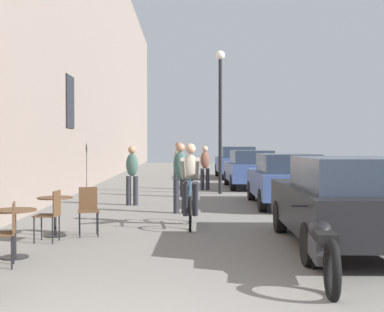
{
  "coord_description": "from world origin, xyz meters",
  "views": [
    {
      "loc": [
        0.5,
        -4.24,
        1.68
      ],
      "look_at": [
        0.84,
        17.5,
        1.21
      ],
      "focal_mm": 48.41,
      "sensor_mm": 36.0,
      "label": 1
    }
  ],
  "objects_px": {
    "cafe_chair_mid_toward_street": "(6,230)",
    "cafe_chair_far_toward_wall": "(88,208)",
    "street_lamp": "(220,103)",
    "parked_motorcycle": "(322,248)",
    "cafe_chair_far_toward_street": "(51,212)",
    "cyclist_on_bicycle": "(190,187)",
    "parked_car_second": "(285,179)",
    "cafe_table_far": "(55,208)",
    "pedestrian_mid": "(132,172)",
    "parked_car_fourth": "(236,162)",
    "pedestrian_far": "(179,166)",
    "cafe_table_mid": "(15,223)",
    "pedestrian_near": "(180,174)",
    "pedestrian_furthest": "(205,165)",
    "parked_car_nearest": "(343,201)",
    "parked_car_third": "(250,168)"
  },
  "relations": [
    {
      "from": "cafe_chair_mid_toward_street",
      "to": "cafe_chair_far_toward_wall",
      "type": "distance_m",
      "value": 2.57
    },
    {
      "from": "street_lamp",
      "to": "parked_motorcycle",
      "type": "xyz_separation_m",
      "value": [
        0.46,
        -11.37,
        -2.7
      ]
    },
    {
      "from": "cafe_chair_far_toward_street",
      "to": "cyclist_on_bicycle",
      "type": "relative_size",
      "value": 0.51
    },
    {
      "from": "cafe_chair_mid_toward_street",
      "to": "parked_car_second",
      "type": "height_order",
      "value": "parked_car_second"
    },
    {
      "from": "cafe_chair_far_toward_street",
      "to": "parked_car_second",
      "type": "height_order",
      "value": "parked_car_second"
    },
    {
      "from": "cafe_table_far",
      "to": "cafe_chair_far_toward_street",
      "type": "xyz_separation_m",
      "value": [
        0.08,
        -0.58,
        -0.0
      ]
    },
    {
      "from": "pedestrian_mid",
      "to": "parked_car_fourth",
      "type": "distance_m",
      "value": 12.39
    },
    {
      "from": "cafe_chair_far_toward_street",
      "to": "pedestrian_far",
      "type": "relative_size",
      "value": 0.5
    },
    {
      "from": "cyclist_on_bicycle",
      "to": "cafe_table_far",
      "type": "bearing_deg",
      "value": -155.04
    },
    {
      "from": "parked_car_fourth",
      "to": "street_lamp",
      "type": "bearing_deg",
      "value": -99.42
    },
    {
      "from": "cafe_chair_far_toward_wall",
      "to": "cyclist_on_bicycle",
      "type": "distance_m",
      "value": 2.22
    },
    {
      "from": "cafe_table_mid",
      "to": "parked_motorcycle",
      "type": "distance_m",
      "value": 4.44
    },
    {
      "from": "pedestrian_far",
      "to": "parked_car_fourth",
      "type": "distance_m",
      "value": 9.76
    },
    {
      "from": "cafe_chair_far_toward_wall",
      "to": "pedestrian_near",
      "type": "xyz_separation_m",
      "value": [
        1.69,
        3.05,
        0.46
      ]
    },
    {
      "from": "pedestrian_near",
      "to": "parked_car_second",
      "type": "distance_m",
      "value": 3.22
    },
    {
      "from": "pedestrian_furthest",
      "to": "parked_car_nearest",
      "type": "distance_m",
      "value": 11.06
    },
    {
      "from": "cafe_chair_far_toward_street",
      "to": "pedestrian_mid",
      "type": "distance_m",
      "value": 5.51
    },
    {
      "from": "pedestrian_furthest",
      "to": "parked_car_fourth",
      "type": "distance_m",
      "value": 7.06
    },
    {
      "from": "pedestrian_far",
      "to": "parked_car_third",
      "type": "relative_size",
      "value": 0.43
    },
    {
      "from": "parked_car_fourth",
      "to": "parked_motorcycle",
      "type": "relative_size",
      "value": 2.09
    },
    {
      "from": "street_lamp",
      "to": "parked_car_fourth",
      "type": "height_order",
      "value": "street_lamp"
    },
    {
      "from": "cafe_chair_far_toward_street",
      "to": "pedestrian_mid",
      "type": "height_order",
      "value": "pedestrian_mid"
    },
    {
      "from": "cafe_table_mid",
      "to": "pedestrian_furthest",
      "type": "xyz_separation_m",
      "value": [
        3.31,
        11.56,
        0.4
      ]
    },
    {
      "from": "cafe_table_mid",
      "to": "parked_car_nearest",
      "type": "height_order",
      "value": "parked_car_nearest"
    },
    {
      "from": "cyclist_on_bicycle",
      "to": "parked_motorcycle",
      "type": "height_order",
      "value": "cyclist_on_bicycle"
    },
    {
      "from": "cyclist_on_bicycle",
      "to": "parked_car_fourth",
      "type": "xyz_separation_m",
      "value": [
        2.5,
        15.38,
        0.01
      ]
    },
    {
      "from": "cafe_chair_far_toward_wall",
      "to": "street_lamp",
      "type": "height_order",
      "value": "street_lamp"
    },
    {
      "from": "cafe_chair_far_toward_wall",
      "to": "parked_car_second",
      "type": "height_order",
      "value": "parked_car_second"
    },
    {
      "from": "pedestrian_near",
      "to": "parked_car_fourth",
      "type": "height_order",
      "value": "pedestrian_near"
    },
    {
      "from": "cafe_chair_far_toward_wall",
      "to": "parked_motorcycle",
      "type": "xyz_separation_m",
      "value": [
        3.48,
        -3.27,
        -0.11
      ]
    },
    {
      "from": "pedestrian_mid",
      "to": "pedestrian_near",
      "type": "bearing_deg",
      "value": -51.8
    },
    {
      "from": "cafe_chair_far_toward_street",
      "to": "parked_car_nearest",
      "type": "bearing_deg",
      "value": -7.01
    },
    {
      "from": "parked_motorcycle",
      "to": "parked_car_fourth",
      "type": "bearing_deg",
      "value": 87.3
    },
    {
      "from": "cafe_chair_mid_toward_street",
      "to": "parked_car_fourth",
      "type": "relative_size",
      "value": 0.2
    },
    {
      "from": "parked_car_nearest",
      "to": "cafe_chair_far_toward_street",
      "type": "bearing_deg",
      "value": 172.99
    },
    {
      "from": "cafe_chair_mid_toward_street",
      "to": "cafe_chair_far_toward_street",
      "type": "bearing_deg",
      "value": 85.36
    },
    {
      "from": "pedestrian_mid",
      "to": "street_lamp",
      "type": "distance_m",
      "value": 4.8
    },
    {
      "from": "cyclist_on_bicycle",
      "to": "pedestrian_far",
      "type": "xyz_separation_m",
      "value": [
        -0.3,
        6.03,
        0.19
      ]
    },
    {
      "from": "pedestrian_furthest",
      "to": "parked_car_second",
      "type": "bearing_deg",
      "value": -68.95
    },
    {
      "from": "parked_motorcycle",
      "to": "pedestrian_far",
      "type": "bearing_deg",
      "value": 100.17
    },
    {
      "from": "cafe_chair_mid_toward_street",
      "to": "pedestrian_near",
      "type": "relative_size",
      "value": 0.52
    },
    {
      "from": "pedestrian_far",
      "to": "cyclist_on_bicycle",
      "type": "bearing_deg",
      "value": -87.18
    },
    {
      "from": "pedestrian_mid",
      "to": "parked_car_second",
      "type": "bearing_deg",
      "value": -3.43
    },
    {
      "from": "cafe_table_far",
      "to": "pedestrian_near",
      "type": "bearing_deg",
      "value": 53.83
    },
    {
      "from": "pedestrian_far",
      "to": "street_lamp",
      "type": "relative_size",
      "value": 0.36
    },
    {
      "from": "cafe_table_far",
      "to": "cafe_chair_far_toward_street",
      "type": "bearing_deg",
      "value": -82.62
    },
    {
      "from": "cafe_chair_mid_toward_street",
      "to": "pedestrian_near",
      "type": "distance_m",
      "value": 6.03
    },
    {
      "from": "pedestrian_furthest",
      "to": "parked_car_fourth",
      "type": "bearing_deg",
      "value": 74.83
    },
    {
      "from": "cyclist_on_bicycle",
      "to": "parked_car_nearest",
      "type": "distance_m",
      "value": 3.39
    },
    {
      "from": "cafe_chair_far_toward_street",
      "to": "cyclist_on_bicycle",
      "type": "height_order",
      "value": "cyclist_on_bicycle"
    }
  ]
}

